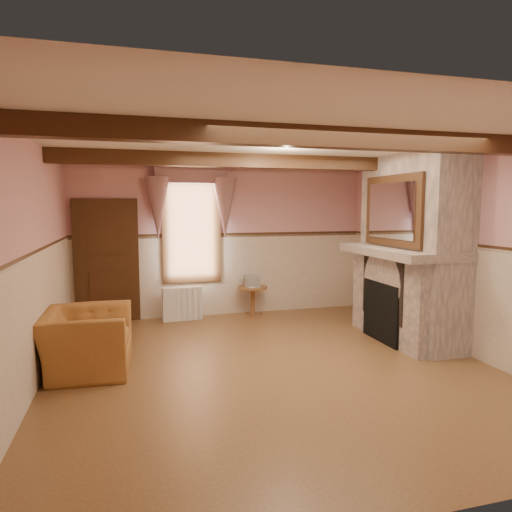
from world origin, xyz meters
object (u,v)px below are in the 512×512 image
object	(u,v)px
armchair	(86,341)
side_table	(253,301)
mantel_clock	(374,237)
radiator	(182,304)
oil_lamp	(388,237)
bowl	(395,244)

from	to	relation	value
armchair	side_table	world-z (taller)	armchair
armchair	mantel_clock	world-z (taller)	mantel_clock
mantel_clock	side_table	bearing A→B (deg)	143.62
side_table	armchair	bearing A→B (deg)	-140.39
radiator	oil_lamp	xyz separation A→B (m)	(3.07, -1.72, 1.26)
side_table	bowl	size ratio (longest dim) A/B	1.71
radiator	oil_lamp	distance (m)	3.74
radiator	mantel_clock	world-z (taller)	mantel_clock
side_table	mantel_clock	bearing A→B (deg)	-36.38
armchair	bowl	size ratio (longest dim) A/B	3.63
radiator	oil_lamp	world-z (taller)	oil_lamp
side_table	radiator	size ratio (longest dim) A/B	0.79
radiator	side_table	bearing A→B (deg)	-2.52
mantel_clock	oil_lamp	distance (m)	0.43
armchair	oil_lamp	bearing A→B (deg)	-79.72
bowl	oil_lamp	bearing A→B (deg)	90.00
mantel_clock	oil_lamp	bearing A→B (deg)	-90.00
radiator	oil_lamp	size ratio (longest dim) A/B	2.50
armchair	side_table	distance (m)	3.55
side_table	bowl	distance (m)	2.86
oil_lamp	radiator	bearing A→B (deg)	150.70
radiator	mantel_clock	size ratio (longest dim) A/B	2.92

